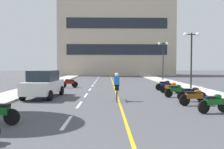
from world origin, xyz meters
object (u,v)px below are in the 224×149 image
(motorcycle_4, at_px, (192,94))
(cyclist_rider, at_px, (117,86))
(motorcycle_5, at_px, (176,90))
(motorcycle_7, at_px, (165,85))
(street_lamp_far, at_px, (163,52))
(motorcycle_3, at_px, (194,97))
(motorcycle_6, at_px, (171,87))
(motorcycle_2, at_px, (214,103))
(motorcycle_8, at_px, (69,83))
(street_lamp_mid, at_px, (191,47))
(parked_car_near, at_px, (44,84))

(motorcycle_4, relative_size, cyclist_rider, 0.96)
(motorcycle_5, relative_size, motorcycle_7, 0.97)
(motorcycle_4, relative_size, motorcycle_5, 1.03)
(street_lamp_far, bearing_deg, motorcycle_3, -98.77)
(motorcycle_6, bearing_deg, motorcycle_7, 88.22)
(motorcycle_2, relative_size, motorcycle_8, 1.01)
(motorcycle_3, distance_m, motorcycle_4, 1.46)
(motorcycle_2, height_order, motorcycle_3, same)
(motorcycle_3, bearing_deg, street_lamp_mid, 71.32)
(motorcycle_7, bearing_deg, motorcycle_6, -91.78)
(motorcycle_6, xyz_separation_m, motorcycle_8, (-8.64, 4.63, 0.00))
(motorcycle_3, bearing_deg, motorcycle_2, -84.76)
(cyclist_rider, bearing_deg, street_lamp_mid, 42.66)
(street_lamp_mid, distance_m, motorcycle_6, 4.93)
(motorcycle_4, bearing_deg, motorcycle_8, 135.15)
(motorcycle_7, bearing_deg, street_lamp_far, 77.42)
(street_lamp_mid, xyz_separation_m, motorcycle_3, (-2.77, -8.18, -3.28))
(motorcycle_4, relative_size, motorcycle_6, 1.04)
(motorcycle_8, bearing_deg, motorcycle_6, -28.18)
(motorcycle_4, distance_m, motorcycle_7, 6.15)
(street_lamp_far, distance_m, motorcycle_6, 15.27)
(parked_car_near, height_order, cyclist_rider, parked_car_near)
(motorcycle_7, height_order, cyclist_rider, cyclist_rider)
(cyclist_rider, bearing_deg, motorcycle_6, 40.14)
(motorcycle_8, bearing_deg, parked_car_near, -94.98)
(motorcycle_6, height_order, cyclist_rider, cyclist_rider)
(cyclist_rider, bearing_deg, street_lamp_far, 68.43)
(street_lamp_far, xyz_separation_m, motorcycle_6, (-2.86, -14.59, -3.48))
(motorcycle_6, xyz_separation_m, motorcycle_7, (0.06, 2.04, 0.00))
(motorcycle_8, bearing_deg, cyclist_rider, -62.74)
(motorcycle_5, bearing_deg, street_lamp_mid, 59.96)
(motorcycle_5, bearing_deg, motorcycle_6, 83.08)
(parked_car_near, distance_m, motorcycle_4, 9.57)
(motorcycle_2, xyz_separation_m, cyclist_rider, (-4.30, 3.78, 0.41))
(motorcycle_5, xyz_separation_m, motorcycle_6, (0.26, 2.15, 0.00))
(parked_car_near, distance_m, motorcycle_2, 10.58)
(parked_car_near, height_order, motorcycle_2, parked_car_near)
(street_lamp_far, relative_size, motorcycle_4, 3.09)
(motorcycle_3, height_order, motorcycle_5, same)
(street_lamp_far, relative_size, parked_car_near, 1.22)
(motorcycle_7, bearing_deg, parked_car_near, -155.50)
(motorcycle_3, distance_m, motorcycle_7, 7.56)
(motorcycle_2, relative_size, motorcycle_3, 0.98)
(motorcycle_2, distance_m, motorcycle_4, 3.35)
(street_lamp_mid, height_order, motorcycle_7, street_lamp_mid)
(motorcycle_4, bearing_deg, cyclist_rider, 174.55)
(parked_car_near, relative_size, motorcycle_4, 2.53)
(motorcycle_5, bearing_deg, cyclist_rider, -159.63)
(motorcycle_3, relative_size, motorcycle_8, 1.04)
(parked_car_near, distance_m, motorcycle_6, 9.50)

